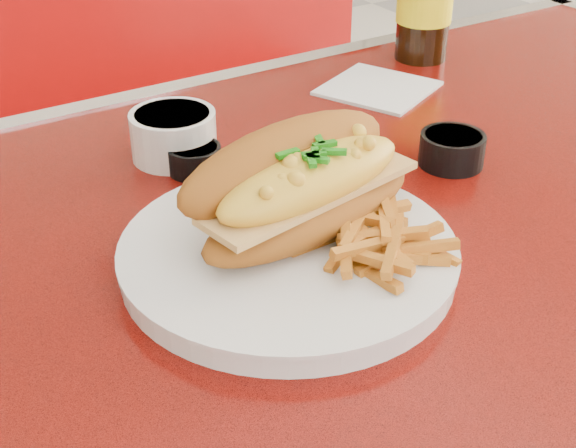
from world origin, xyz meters
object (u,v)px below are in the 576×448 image
fork (338,219)px  dinner_plate (288,255)px  booth_bench_far (142,244)px  diner_table (432,346)px  sauce_cup_right (452,148)px  sauce_cup_left (195,158)px  gravy_ramekin (173,134)px  mac_hoagie (302,184)px

fork → dinner_plate: bearing=73.9°
booth_bench_far → dinner_plate: booth_bench_far is taller
diner_table → sauce_cup_right: sauce_cup_right is taller
dinner_plate → fork: (0.06, 0.01, 0.01)m
booth_bench_far → sauce_cup_left: booth_bench_far is taller
diner_table → fork: (-0.11, 0.01, 0.18)m
diner_table → gravy_ramekin: 0.34m
booth_bench_far → sauce_cup_right: booth_bench_far is taller
mac_hoagie → diner_table: bearing=-17.5°
gravy_ramekin → sauce_cup_left: bearing=-85.4°
booth_bench_far → fork: booth_bench_far is taller
dinner_plate → mac_hoagie: mac_hoagie is taller
sauce_cup_right → gravy_ramekin: bearing=144.3°
mac_hoagie → fork: (0.03, -0.01, -0.04)m
fork → sauce_cup_left: (-0.05, 0.18, -0.00)m
diner_table → fork: fork is taller
booth_bench_far → dinner_plate: 0.96m
gravy_ramekin → sauce_cup_left: (0.00, -0.04, -0.01)m
mac_hoagie → sauce_cup_left: bearing=85.0°
dinner_plate → mac_hoagie: size_ratio=1.22×
diner_table → sauce_cup_left: (-0.16, 0.19, 0.18)m
fork → gravy_ramekin: size_ratio=1.37×
sauce_cup_left → sauce_cup_right: (0.22, -0.12, 0.00)m
booth_bench_far → dinner_plate: bearing=-102.0°
gravy_ramekin → sauce_cup_right: (0.23, -0.16, -0.01)m
diner_table → gravy_ramekin: gravy_ramekin is taller
dinner_plate → mac_hoagie: bearing=37.2°
diner_table → sauce_cup_left: bearing=130.6°
diner_table → dinner_plate: dinner_plate is taller
mac_hoagie → gravy_ramekin: size_ratio=2.03×
diner_table → sauce_cup_left: 0.31m
gravy_ramekin → sauce_cup_right: size_ratio=1.47×
mac_hoagie → fork: bearing=-21.6°
diner_table → sauce_cup_left: size_ratio=18.07×
booth_bench_far → gravy_ramekin: bearing=-105.9°
dinner_plate → booth_bench_far: bearing=78.0°
diner_table → gravy_ramekin: bearing=125.8°
sauce_cup_left → sauce_cup_right: bearing=-28.9°
dinner_plate → mac_hoagie: (0.03, 0.02, 0.05)m
booth_bench_far → dinner_plate: size_ratio=4.27×
dinner_plate → sauce_cup_right: bearing=15.7°
diner_table → fork: size_ratio=7.90×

